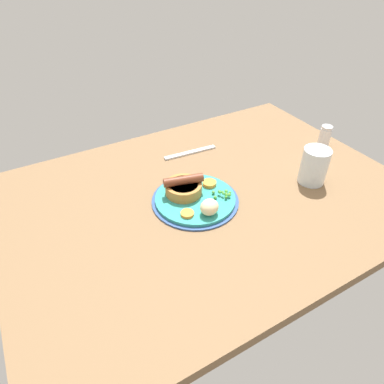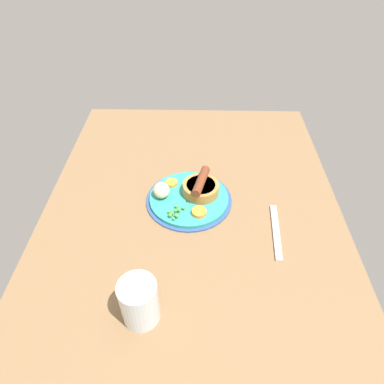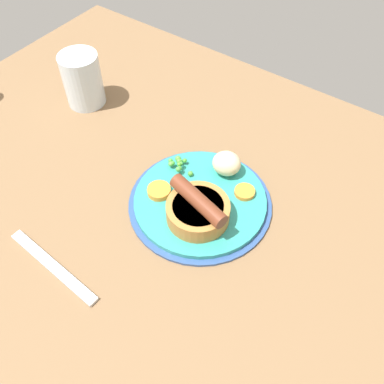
{
  "view_description": "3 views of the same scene",
  "coord_description": "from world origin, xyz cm",
  "px_view_note": "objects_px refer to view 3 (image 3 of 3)",
  "views": [
    {
      "loc": [
        41.11,
        62.77,
        61.92
      ],
      "look_at": [
        6.04,
        1.13,
        6.69
      ],
      "focal_mm": 32.0,
      "sensor_mm": 36.0,
      "label": 1
    },
    {
      "loc": [
        -63.11,
        -1.44,
        68.83
      ],
      "look_at": [
        3.91,
        0.09,
        7.16
      ],
      "focal_mm": 32.0,
      "sensor_mm": 36.0,
      "label": 2
    },
    {
      "loc": [
        28.79,
        -35.07,
        58.89
      ],
      "look_at": [
        4.42,
        -0.61,
        7.35
      ],
      "focal_mm": 40.0,
      "sensor_mm": 36.0,
      "label": 3
    }
  ],
  "objects_px": {
    "potato_chunk_0": "(227,163)",
    "fork": "(53,266)",
    "drinking_glass": "(82,80)",
    "dinner_plate": "(200,202)",
    "sausage_pudding": "(198,209)",
    "carrot_slice_0": "(245,192)",
    "carrot_slice_2": "(159,191)",
    "pea_pile": "(179,165)"
  },
  "relations": [
    {
      "from": "potato_chunk_0",
      "to": "drinking_glass",
      "type": "relative_size",
      "value": 0.46
    },
    {
      "from": "sausage_pudding",
      "to": "carrot_slice_2",
      "type": "bearing_deg",
      "value": 11.74
    },
    {
      "from": "carrot_slice_0",
      "to": "carrot_slice_2",
      "type": "relative_size",
      "value": 0.87
    },
    {
      "from": "pea_pile",
      "to": "fork",
      "type": "height_order",
      "value": "pea_pile"
    },
    {
      "from": "fork",
      "to": "drinking_glass",
      "type": "bearing_deg",
      "value": 130.78
    },
    {
      "from": "potato_chunk_0",
      "to": "carrot_slice_0",
      "type": "distance_m",
      "value": 0.06
    },
    {
      "from": "pea_pile",
      "to": "carrot_slice_0",
      "type": "distance_m",
      "value": 0.12
    },
    {
      "from": "fork",
      "to": "potato_chunk_0",
      "type": "bearing_deg",
      "value": 73.45
    },
    {
      "from": "dinner_plate",
      "to": "potato_chunk_0",
      "type": "xyz_separation_m",
      "value": [
        0.0,
        0.07,
        0.03
      ]
    },
    {
      "from": "dinner_plate",
      "to": "fork",
      "type": "distance_m",
      "value": 0.25
    },
    {
      "from": "fork",
      "to": "drinking_glass",
      "type": "height_order",
      "value": "drinking_glass"
    },
    {
      "from": "sausage_pudding",
      "to": "drinking_glass",
      "type": "height_order",
      "value": "drinking_glass"
    },
    {
      "from": "sausage_pudding",
      "to": "pea_pile",
      "type": "bearing_deg",
      "value": -22.98
    },
    {
      "from": "potato_chunk_0",
      "to": "drinking_glass",
      "type": "xyz_separation_m",
      "value": [
        -0.34,
        0.01,
        0.02
      ]
    },
    {
      "from": "pea_pile",
      "to": "carrot_slice_2",
      "type": "xyz_separation_m",
      "value": [
        0.0,
        -0.06,
        -0.0
      ]
    },
    {
      "from": "drinking_glass",
      "to": "carrot_slice_2",
      "type": "bearing_deg",
      "value": -22.48
    },
    {
      "from": "potato_chunk_0",
      "to": "fork",
      "type": "height_order",
      "value": "potato_chunk_0"
    },
    {
      "from": "fork",
      "to": "drinking_glass",
      "type": "xyz_separation_m",
      "value": [
        -0.23,
        0.31,
        0.05
      ]
    },
    {
      "from": "carrot_slice_0",
      "to": "fork",
      "type": "distance_m",
      "value": 0.32
    },
    {
      "from": "fork",
      "to": "carrot_slice_0",
      "type": "bearing_deg",
      "value": 63.41
    },
    {
      "from": "carrot_slice_2",
      "to": "drinking_glass",
      "type": "relative_size",
      "value": 0.36
    },
    {
      "from": "carrot_slice_2",
      "to": "drinking_glass",
      "type": "height_order",
      "value": "drinking_glass"
    },
    {
      "from": "carrot_slice_0",
      "to": "fork",
      "type": "relative_size",
      "value": 0.19
    },
    {
      "from": "fork",
      "to": "pea_pile",
      "type": "bearing_deg",
      "value": 84.69
    },
    {
      "from": "sausage_pudding",
      "to": "pea_pile",
      "type": "relative_size",
      "value": 2.05
    },
    {
      "from": "pea_pile",
      "to": "potato_chunk_0",
      "type": "xyz_separation_m",
      "value": [
        0.07,
        0.04,
        0.01
      ]
    },
    {
      "from": "sausage_pudding",
      "to": "pea_pile",
      "type": "distance_m",
      "value": 0.11
    },
    {
      "from": "pea_pile",
      "to": "fork",
      "type": "bearing_deg",
      "value": -99.47
    },
    {
      "from": "dinner_plate",
      "to": "carrot_slice_0",
      "type": "height_order",
      "value": "carrot_slice_0"
    },
    {
      "from": "dinner_plate",
      "to": "carrot_slice_0",
      "type": "bearing_deg",
      "value": 44.23
    },
    {
      "from": "carrot_slice_2",
      "to": "drinking_glass",
      "type": "bearing_deg",
      "value": 157.52
    },
    {
      "from": "drinking_glass",
      "to": "dinner_plate",
      "type": "bearing_deg",
      "value": -14.26
    },
    {
      "from": "sausage_pudding",
      "to": "carrot_slice_0",
      "type": "distance_m",
      "value": 0.09
    },
    {
      "from": "potato_chunk_0",
      "to": "fork",
      "type": "relative_size",
      "value": 0.27
    },
    {
      "from": "carrot_slice_0",
      "to": "carrot_slice_2",
      "type": "xyz_separation_m",
      "value": [
        -0.12,
        -0.08,
        0.0
      ]
    },
    {
      "from": "potato_chunk_0",
      "to": "fork",
      "type": "distance_m",
      "value": 0.32
    },
    {
      "from": "potato_chunk_0",
      "to": "carrot_slice_0",
      "type": "height_order",
      "value": "potato_chunk_0"
    },
    {
      "from": "dinner_plate",
      "to": "sausage_pudding",
      "type": "xyz_separation_m",
      "value": [
        0.02,
        -0.03,
        0.03
      ]
    },
    {
      "from": "potato_chunk_0",
      "to": "carrot_slice_0",
      "type": "relative_size",
      "value": 1.44
    },
    {
      "from": "carrot_slice_2",
      "to": "fork",
      "type": "distance_m",
      "value": 0.2
    },
    {
      "from": "sausage_pudding",
      "to": "drinking_glass",
      "type": "xyz_separation_m",
      "value": [
        -0.36,
        0.12,
        0.02
      ]
    },
    {
      "from": "potato_chunk_0",
      "to": "dinner_plate",
      "type": "bearing_deg",
      "value": -91.71
    }
  ]
}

